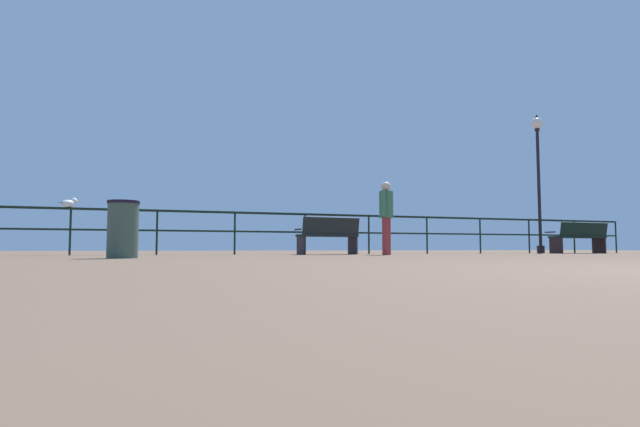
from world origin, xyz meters
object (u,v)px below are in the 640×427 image
person_by_bench (386,213)px  bench_near_right (580,236)px  lamppost_center (538,162)px  seagull_on_rail (69,203)px  trash_bin (123,229)px  bench_near_left (329,234)px

person_by_bench → bench_near_right: bearing=9.7°
lamppost_center → seagull_on_rail: bearing=-178.5°
lamppost_center → trash_bin: 12.55m
bench_near_left → person_by_bench: 1.52m
bench_near_left → bench_near_right: bearing=-0.0°
bench_near_left → trash_bin: 5.31m
person_by_bench → seagull_on_rail: bearing=163.0°
bench_near_left → bench_near_right: bench_near_right is taller
bench_near_left → person_by_bench: bearing=-53.0°
bench_near_right → trash_bin: bench_near_right is taller
bench_near_right → seagull_on_rail: (-13.11, 0.78, 0.59)m
person_by_bench → trash_bin: size_ratio=1.91×
bench_near_right → seagull_on_rail: bearing=176.6°
seagull_on_rail → bench_near_left: bearing=-8.1°
seagull_on_rail → lamppost_center: bearing=1.5°
lamppost_center → seagull_on_rail: 12.86m
bench_near_left → bench_near_right: size_ratio=0.82×
lamppost_center → trash_bin: (-11.62, -4.14, -2.35)m
lamppost_center → person_by_bench: size_ratio=2.68×
person_by_bench → trash_bin: bearing=-160.3°
lamppost_center → trash_bin: size_ratio=5.11×
bench_near_right → trash_bin: size_ratio=2.13×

